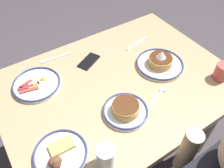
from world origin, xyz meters
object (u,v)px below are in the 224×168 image
at_px(plate_far_side, 60,154).
at_px(coffee_mug, 223,72).
at_px(plate_center_pancakes, 125,110).
at_px(fork_far, 56,58).
at_px(plate_far_companion, 160,63).
at_px(cell_phone, 89,61).
at_px(fork_near, 137,43).
at_px(plate_near_main, 37,84).
at_px(drinking_glass, 106,158).
at_px(tea_spoon, 159,95).

bearing_deg(plate_far_side, coffee_mug, 176.30).
bearing_deg(coffee_mug, plate_center_pancakes, -9.29).
bearing_deg(plate_center_pancakes, fork_far, -77.79).
distance_m(plate_far_companion, coffee_mug, 0.34).
distance_m(plate_far_companion, cell_phone, 0.42).
bearing_deg(plate_far_side, fork_near, -149.47).
xyz_separation_m(plate_near_main, plate_far_side, (0.06, 0.44, 0.00)).
distance_m(plate_center_pancakes, drinking_glass, 0.27).
bearing_deg(plate_center_pancakes, drinking_glass, 37.72).
bearing_deg(plate_center_pancakes, fork_near, -133.49).
relative_size(plate_far_companion, tea_spoon, 1.59).
bearing_deg(tea_spoon, fork_far, -59.76).
bearing_deg(plate_far_side, fork_far, -111.84).
bearing_deg(fork_far, plate_near_main, 41.38).
xyz_separation_m(plate_far_companion, fork_near, (-0.02, -0.24, -0.02)).
xyz_separation_m(cell_phone, tea_spoon, (-0.18, 0.43, 0.00)).
height_order(plate_far_side, fork_near, plate_far_side).
height_order(plate_near_main, plate_center_pancakes, plate_center_pancakes).
bearing_deg(fork_far, fork_near, 162.75).
distance_m(plate_near_main, drinking_glass, 0.58).
relative_size(fork_near, fork_far, 0.96).
height_order(plate_far_companion, drinking_glass, drinking_glass).
xyz_separation_m(plate_far_companion, drinking_glass, (0.58, 0.33, 0.03)).
bearing_deg(coffee_mug, drinking_glass, 5.15).
relative_size(plate_near_main, plate_far_companion, 0.93).
height_order(plate_near_main, tea_spoon, plate_near_main).
relative_size(plate_far_side, cell_phone, 1.60).
bearing_deg(coffee_mug, fork_near, -68.48).
height_order(plate_near_main, cell_phone, plate_near_main).
relative_size(coffee_mug, cell_phone, 0.67).
relative_size(drinking_glass, fork_near, 0.62).
distance_m(plate_near_main, plate_far_companion, 0.70).
distance_m(plate_center_pancakes, plate_far_side, 0.36).
bearing_deg(coffee_mug, plate_far_companion, -50.19).
bearing_deg(tea_spoon, coffee_mug, 166.75).
relative_size(plate_far_side, drinking_glass, 1.96).
height_order(fork_far, tea_spoon, tea_spoon).
bearing_deg(tea_spoon, plate_far_side, 2.65).
height_order(plate_center_pancakes, plate_far_side, plate_center_pancakes).
bearing_deg(fork_near, cell_phone, -3.07).
xyz_separation_m(plate_center_pancakes, tea_spoon, (-0.21, 0.01, -0.02)).
xyz_separation_m(plate_near_main, coffee_mug, (-0.88, 0.50, 0.04)).
height_order(plate_center_pancakes, coffee_mug, coffee_mug).
bearing_deg(plate_far_companion, plate_far_side, 15.40).
distance_m(plate_far_side, tea_spoon, 0.57).
bearing_deg(fork_far, coffee_mug, 136.93).
bearing_deg(drinking_glass, plate_far_side, -42.50).
bearing_deg(plate_far_companion, coffee_mug, 129.81).
distance_m(plate_center_pancakes, cell_phone, 0.42).
xyz_separation_m(fork_near, fork_far, (0.50, -0.16, -0.00)).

